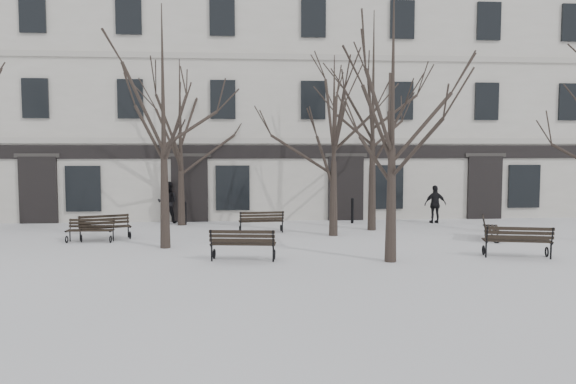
{
  "coord_description": "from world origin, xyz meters",
  "views": [
    {
      "loc": [
        -1.14,
        -17.11,
        3.22
      ],
      "look_at": [
        0.48,
        3.0,
        1.68
      ],
      "focal_mm": 35.0,
      "sensor_mm": 36.0,
      "label": 1
    }
  ],
  "objects": [
    {
      "name": "tree_5",
      "position": [
        2.21,
        3.44,
        4.15
      ],
      "size": [
        4.65,
        4.65,
        6.64
      ],
      "color": "black",
      "rests_on": "ground"
    },
    {
      "name": "building",
      "position": [
        0.0,
        12.96,
        5.52
      ],
      "size": [
        40.4,
        10.2,
        11.4
      ],
      "color": "beige",
      "rests_on": "ground"
    },
    {
      "name": "bench_4",
      "position": [
        -0.45,
        4.37,
        0.47
      ],
      "size": [
        1.75,
        0.78,
        0.86
      ],
      "rotation": [
        0.0,
        0.0,
        3.24
      ],
      "color": "black",
      "rests_on": "ground"
    },
    {
      "name": "bollard_b",
      "position": [
        3.6,
        6.84,
        0.59
      ],
      "size": [
        0.14,
        0.14,
        1.11
      ],
      "color": "black",
      "rests_on": "ground"
    },
    {
      "name": "pedestrian_c",
      "position": [
        7.2,
        6.58,
        0.0
      ],
      "size": [
        0.99,
        0.45,
        1.66
      ],
      "primitive_type": "imported",
      "rotation": [
        0.0,
        0.0,
        3.19
      ],
      "color": "black",
      "rests_on": "ground"
    },
    {
      "name": "bollard_a",
      "position": [
        -3.6,
        6.89,
        0.54
      ],
      "size": [
        0.13,
        0.13,
        1.0
      ],
      "color": "black",
      "rests_on": "ground"
    },
    {
      "name": "ground",
      "position": [
        0.0,
        0.0,
        0.0
      ],
      "size": [
        100.0,
        100.0,
        0.0
      ],
      "primitive_type": "plane",
      "color": "silver",
      "rests_on": "ground"
    },
    {
      "name": "bench_0",
      "position": [
        -6.06,
        3.16,
        0.48
      ],
      "size": [
        1.83,
        1.21,
        0.88
      ],
      "rotation": [
        0.0,
        0.0,
        0.37
      ],
      "color": "black",
      "rests_on": "ground"
    },
    {
      "name": "tree_2",
      "position": [
        3.06,
        -1.51,
        4.82
      ],
      "size": [
        5.4,
        5.4,
        7.72
      ],
      "color": "black",
      "rests_on": "ground"
    },
    {
      "name": "tree_6",
      "position": [
        3.97,
        4.75,
        5.38
      ],
      "size": [
        6.02,
        6.02,
        8.6
      ],
      "color": "black",
      "rests_on": "ground"
    },
    {
      "name": "pedestrian_b",
      "position": [
        -4.43,
        7.6,
        0.0
      ],
      "size": [
        0.94,
        0.76,
        1.82
      ],
      "primitive_type": "imported",
      "rotation": [
        0.0,
        0.0,
        3.06
      ],
      "color": "black",
      "rests_on": "ground"
    },
    {
      "name": "bench_5",
      "position": [
        7.6,
        2.07,
        0.45
      ],
      "size": [
        1.17,
        1.72,
        0.83
      ],
      "rotation": [
        0.0,
        0.0,
        1.18
      ],
      "color": "black",
      "rests_on": "ground"
    },
    {
      "name": "bench_2",
      "position": [
        6.97,
        -1.23,
        0.53
      ],
      "size": [
        2.02,
        1.12,
        0.97
      ],
      "rotation": [
        0.0,
        0.0,
        2.91
      ],
      "color": "black",
      "rests_on": "ground"
    },
    {
      "name": "tree_4",
      "position": [
        -3.75,
        6.85,
        4.35
      ],
      "size": [
        4.88,
        4.88,
        6.97
      ],
      "color": "black",
      "rests_on": "ground"
    },
    {
      "name": "bench_1",
      "position": [
        -1.15,
        -1.06,
        0.51
      ],
      "size": [
        1.94,
        0.93,
        0.94
      ],
      "rotation": [
        0.0,
        0.0,
        3.01
      ],
      "color": "black",
      "rests_on": "ground"
    },
    {
      "name": "tree_1",
      "position": [
        -3.68,
        1.3,
        4.9
      ],
      "size": [
        5.48,
        5.48,
        7.83
      ],
      "color": "black",
      "rests_on": "ground"
    },
    {
      "name": "bench_3",
      "position": [
        -6.44,
        2.71,
        0.43
      ],
      "size": [
        1.61,
        0.66,
        0.8
      ],
      "rotation": [
        0.0,
        0.0,
        -0.05
      ],
      "color": "black",
      "rests_on": "ground"
    }
  ]
}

